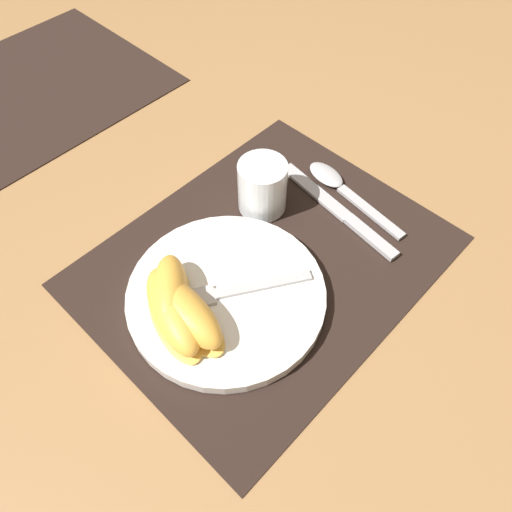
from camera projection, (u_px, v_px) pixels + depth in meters
The scene contains 11 objects.
ground_plane at pixel (265, 261), 0.66m from camera, with size 3.00×3.00×0.00m, color #A37547.
placemat at pixel (265, 260), 0.65m from camera, with size 0.45×0.36×0.00m.
placemat_far at pixel (24, 93), 0.87m from camera, with size 0.45×0.36×0.00m.
plate at pixel (226, 296), 0.61m from camera, with size 0.24×0.24×0.02m.
juice_glass at pixel (262, 189), 0.68m from camera, with size 0.07×0.07×0.08m.
knife at pixel (340, 211), 0.70m from camera, with size 0.05×0.22×0.01m.
spoon at pixel (337, 184), 0.73m from camera, with size 0.05×0.18×0.01m.
fork at pixel (222, 293), 0.60m from camera, with size 0.17×0.12×0.00m.
citrus_wedge_0 at pixel (171, 294), 0.58m from camera, with size 0.10×0.11×0.05m.
citrus_wedge_1 at pixel (173, 312), 0.57m from camera, with size 0.09×0.14×0.04m.
citrus_wedge_2 at pixel (186, 313), 0.57m from camera, with size 0.06×0.13×0.04m.
Camera 1 is at (-0.28, -0.25, 0.53)m, focal length 35.00 mm.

